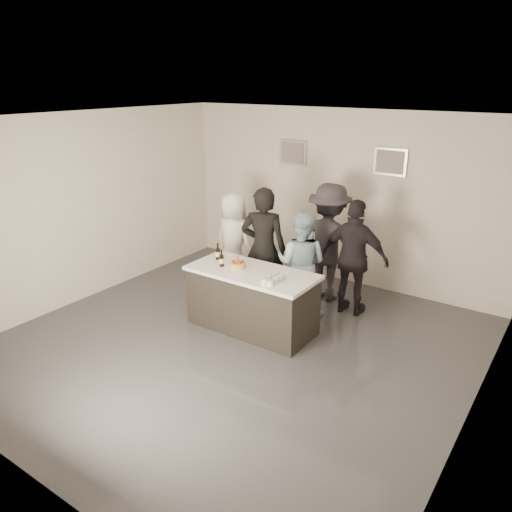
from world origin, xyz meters
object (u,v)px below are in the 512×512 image
at_px(person_guest_right, 354,258).
at_px(person_main_black, 263,249).
at_px(beer_bottle_a, 218,251).
at_px(beer_bottle_b, 222,258).
at_px(person_guest_left, 234,240).
at_px(bar_counter, 252,300).
at_px(cake, 238,265).
at_px(person_main_blue, 301,264).
at_px(person_guest_back, 328,243).

bearing_deg(person_guest_right, person_main_black, 22.64).
distance_m(beer_bottle_a, beer_bottle_b, 0.30).
bearing_deg(person_guest_left, beer_bottle_a, 124.26).
height_order(person_main_black, person_guest_right, person_main_black).
bearing_deg(bar_counter, cake, -176.66).
bearing_deg(person_guest_left, person_guest_right, -167.15).
bearing_deg(person_guest_right, beer_bottle_a, 33.55).
xyz_separation_m(cake, beer_bottle_b, (-0.22, -0.09, 0.09)).
relative_size(beer_bottle_a, person_main_blue, 0.16).
relative_size(cake, person_main_blue, 0.13).
relative_size(person_guest_right, person_guest_back, 0.93).
height_order(beer_bottle_a, person_guest_back, person_guest_back).
bearing_deg(beer_bottle_a, person_main_blue, 37.16).
bearing_deg(person_guest_left, bar_counter, 144.70).
distance_m(bar_counter, person_main_blue, 0.98).
xyz_separation_m(person_main_blue, person_guest_left, (-1.51, 0.30, 0.01)).
relative_size(person_main_black, person_main_blue, 1.19).
bearing_deg(person_guest_left, person_main_black, 163.09).
height_order(person_main_black, person_guest_left, person_main_black).
distance_m(cake, person_guest_left, 1.51).
height_order(cake, beer_bottle_b, beer_bottle_b).
bearing_deg(person_guest_back, beer_bottle_a, 52.80).
bearing_deg(beer_bottle_a, beer_bottle_b, -40.90).
height_order(cake, person_guest_left, person_guest_left).
xyz_separation_m(person_guest_left, person_guest_back, (1.59, 0.43, 0.14)).
distance_m(beer_bottle_a, person_guest_left, 1.19).
xyz_separation_m(person_main_blue, person_guest_right, (0.66, 0.46, 0.09)).
height_order(bar_counter, person_guest_right, person_guest_right).
xyz_separation_m(bar_counter, person_guest_right, (0.97, 1.31, 0.45)).
distance_m(cake, beer_bottle_b, 0.26).
height_order(cake, person_guest_back, person_guest_back).
distance_m(beer_bottle_a, person_main_black, 0.74).
relative_size(bar_counter, person_guest_left, 1.12).
bearing_deg(person_main_black, person_guest_right, -177.01).
bearing_deg(bar_counter, beer_bottle_b, -167.74).
bearing_deg(beer_bottle_b, person_guest_right, 44.55).
bearing_deg(person_guest_right, bar_counter, 50.76).
bearing_deg(person_main_black, person_guest_left, -47.87).
relative_size(beer_bottle_b, person_guest_right, 0.14).
relative_size(person_main_blue, person_guest_right, 0.90).
relative_size(bar_counter, person_main_black, 0.96).
distance_m(bar_counter, cake, 0.54).
relative_size(bar_counter, person_guest_right, 1.03).
height_order(person_main_blue, person_guest_left, person_guest_left).
xyz_separation_m(beer_bottle_a, person_main_blue, (1.00, 0.76, -0.22)).
bearing_deg(beer_bottle_b, person_main_black, 77.71).
xyz_separation_m(bar_counter, person_main_black, (-0.29, 0.72, 0.52)).
relative_size(beer_bottle_a, beer_bottle_b, 1.00).
relative_size(cake, person_guest_left, 0.13).
bearing_deg(person_main_black, person_main_blue, 170.52).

